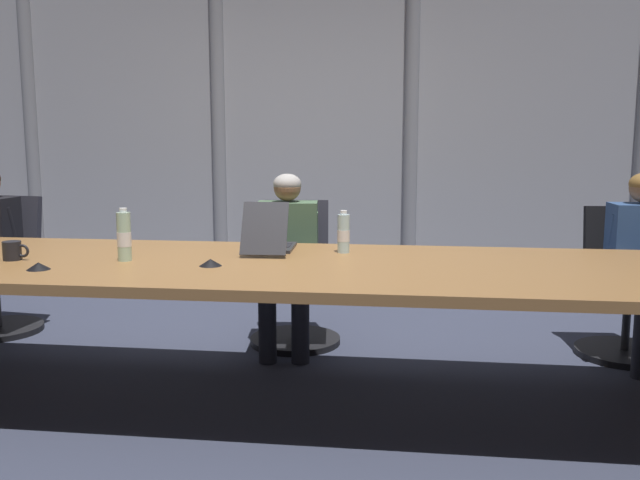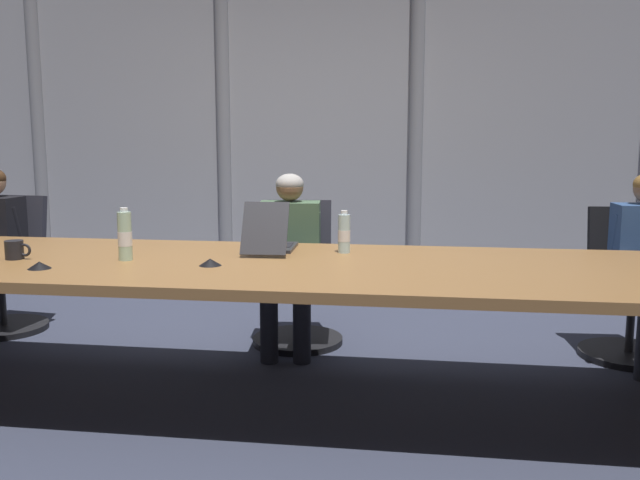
% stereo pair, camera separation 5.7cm
% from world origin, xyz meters
% --- Properties ---
extents(ground_plane, '(13.56, 13.56, 0.00)m').
position_xyz_m(ground_plane, '(0.00, 0.00, 0.00)').
color(ground_plane, '#383D51').
extents(conference_table, '(4.97, 1.26, 0.74)m').
position_xyz_m(conference_table, '(0.00, 0.00, 0.62)').
color(conference_table, olive).
rests_on(conference_table, ground_plane).
extents(curtain_backdrop, '(6.78, 0.17, 3.17)m').
position_xyz_m(curtain_backdrop, '(-0.00, 2.59, 1.58)').
color(curtain_backdrop, '#B2B2B7').
rests_on(curtain_backdrop, ground_plane).
extents(laptop_left_mid, '(0.26, 0.48, 0.28)m').
position_xyz_m(laptop_left_mid, '(-0.00, 0.33, 0.80)').
color(laptop_left_mid, '#2D2D33').
rests_on(laptop_left_mid, conference_table).
extents(office_chair_left_end, '(0.60, 0.60, 0.94)m').
position_xyz_m(office_chair_left_end, '(-2.10, 1.10, 0.35)').
color(office_chair_left_end, '#2D2D38').
rests_on(office_chair_left_end, ground_plane).
extents(office_chair_left_mid, '(0.60, 0.60, 0.94)m').
position_xyz_m(office_chair_left_mid, '(0.01, 1.10, 0.35)').
color(office_chair_left_mid, '#2D2D38').
rests_on(office_chair_left_mid, ground_plane).
extents(office_chair_center, '(0.60, 0.60, 0.92)m').
position_xyz_m(office_chair_center, '(2.11, 1.10, 0.35)').
color(office_chair_center, black).
rests_on(office_chair_center, ground_plane).
extents(person_left_mid, '(0.44, 0.57, 1.13)m').
position_xyz_m(person_left_mid, '(-0.02, 0.94, 0.64)').
color(person_left_mid, '#4C6B4C').
rests_on(person_left_mid, ground_plane).
extents(water_bottle_primary, '(0.07, 0.07, 0.23)m').
position_xyz_m(water_bottle_primary, '(0.40, 0.33, 0.85)').
color(water_bottle_primary, silver).
rests_on(water_bottle_primary, conference_table).
extents(water_bottle_secondary, '(0.07, 0.07, 0.27)m').
position_xyz_m(water_bottle_secondary, '(-0.68, -0.05, 0.87)').
color(water_bottle_secondary, '#ADD1B2').
rests_on(water_bottle_secondary, conference_table).
extents(coffee_mug_near, '(0.14, 0.09, 0.10)m').
position_xyz_m(coffee_mug_near, '(-1.25, -0.10, 0.79)').
color(coffee_mug_near, black).
rests_on(coffee_mug_near, conference_table).
extents(conference_mic_left_side, '(0.11, 0.11, 0.03)m').
position_xyz_m(conference_mic_left_side, '(-0.21, -0.13, 0.76)').
color(conference_mic_left_side, black).
rests_on(conference_mic_left_side, conference_table).
extents(conference_mic_right_side, '(0.11, 0.11, 0.03)m').
position_xyz_m(conference_mic_right_side, '(-0.99, -0.32, 0.76)').
color(conference_mic_right_side, black).
rests_on(conference_mic_right_side, conference_table).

